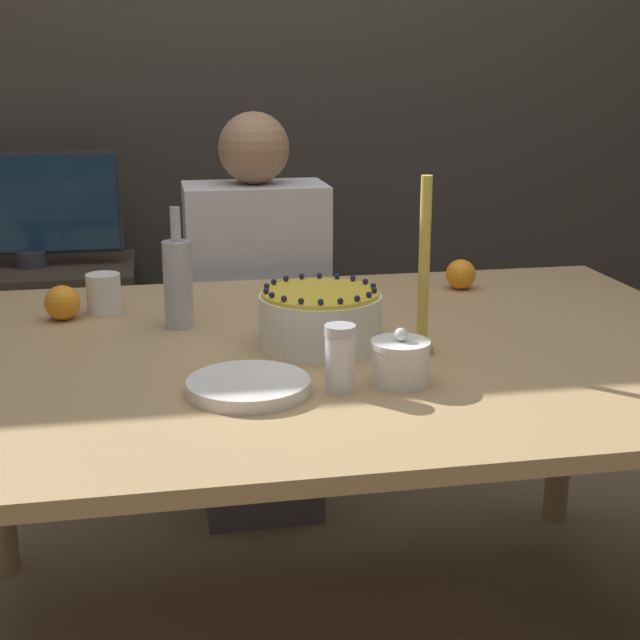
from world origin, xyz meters
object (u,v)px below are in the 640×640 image
(sugar_shaker, at_px, (340,358))
(person_man_blue_shirt, at_px, (258,344))
(candle, at_px, (424,281))
(sugar_bowl, at_px, (400,362))
(tv_monitor, at_px, (26,207))
(bottle, at_px, (178,282))
(cake, at_px, (320,318))

(sugar_shaker, distance_m, person_man_blue_shirt, 1.10)
(candle, bearing_deg, person_man_blue_shirt, 104.14)
(sugar_bowl, distance_m, tv_monitor, 1.61)
(bottle, bearing_deg, candle, -31.01)
(sugar_bowl, relative_size, candle, 0.30)
(sugar_shaker, relative_size, person_man_blue_shirt, 0.10)
(sugar_shaker, bearing_deg, bottle, 119.82)
(cake, distance_m, candle, 0.23)
(cake, bearing_deg, bottle, 145.89)
(cake, distance_m, sugar_shaker, 0.27)
(cake, bearing_deg, person_man_blue_shirt, 92.61)
(sugar_bowl, xyz_separation_m, sugar_shaker, (-0.11, -0.02, 0.02))
(candle, bearing_deg, sugar_shaker, -139.01)
(cake, bearing_deg, tv_monitor, 121.57)
(cake, relative_size, candle, 0.71)
(bottle, bearing_deg, person_man_blue_shirt, 68.43)
(sugar_bowl, xyz_separation_m, person_man_blue_shirt, (-0.13, 1.04, -0.28))
(bottle, height_order, person_man_blue_shirt, person_man_blue_shirt)
(sugar_shaker, xyz_separation_m, tv_monitor, (-0.68, 1.41, 0.07))
(sugar_shaker, distance_m, tv_monitor, 1.57)
(candle, relative_size, person_man_blue_shirt, 0.30)
(bottle, relative_size, tv_monitor, 0.46)
(person_man_blue_shirt, bearing_deg, cake, 92.61)
(cake, distance_m, person_man_blue_shirt, 0.85)
(sugar_bowl, bearing_deg, person_man_blue_shirt, 97.33)
(sugar_bowl, distance_m, sugar_shaker, 0.12)
(sugar_shaker, bearing_deg, candle, 40.99)
(sugar_shaker, relative_size, bottle, 0.46)
(person_man_blue_shirt, bearing_deg, candle, 104.14)
(sugar_bowl, relative_size, bottle, 0.41)
(person_man_blue_shirt, distance_m, tv_monitor, 0.84)
(sugar_bowl, distance_m, candle, 0.21)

